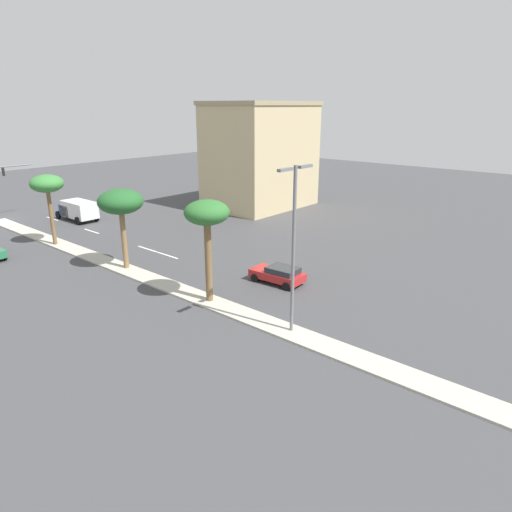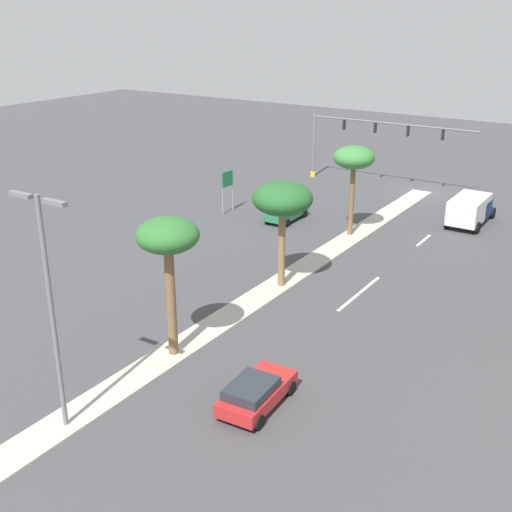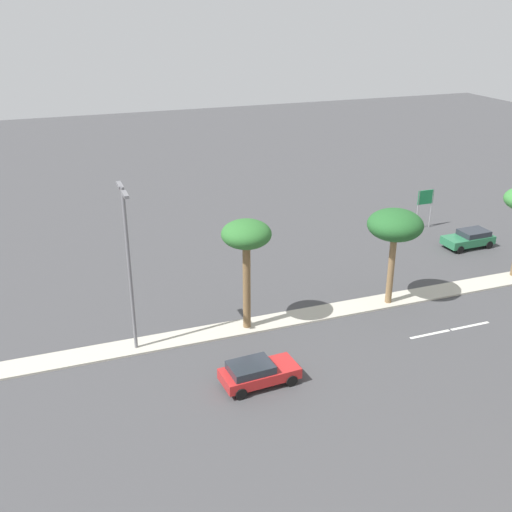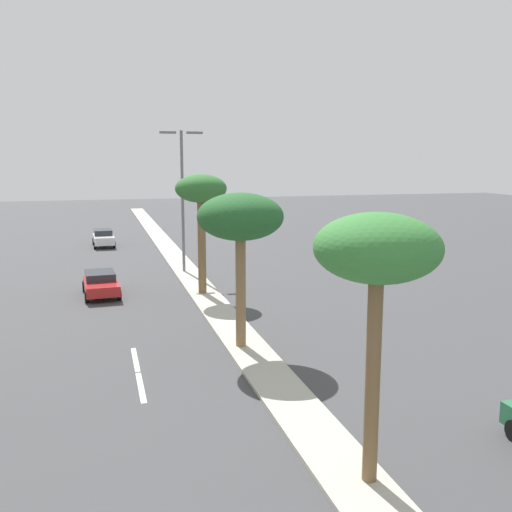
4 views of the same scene
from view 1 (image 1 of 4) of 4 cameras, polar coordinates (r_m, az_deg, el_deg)
The scene contains 13 objects.
ground_plane at distance 30.80m, azimuth -4.46°, elevation -6.28°, with size 160.00×160.00×0.00m, color #424244.
median_curb at distance 25.26m, azimuth 13.02°, elevation -12.46°, with size 1.80×94.16×0.12m, color #B7B2A3.
lane_stripe_right at distance 59.34m, azimuth -24.03°, elevation 4.27°, with size 0.20×2.80×0.01m, color silver.
lane_stripe_leading at distance 51.80m, azimuth -19.78°, elevation 2.93°, with size 0.20×2.80×0.01m, color silver.
lane_stripe_outboard at distance 43.88m, azimuth -13.38°, elevation 0.86°, with size 0.20×2.80×0.01m, color silver.
lane_stripe_far at distance 41.62m, azimuth -10.97°, elevation 0.08°, with size 0.20×2.80×0.01m, color silver.
commercial_building at distance 60.12m, azimuth 0.57°, elevation 12.43°, with size 13.50×9.67×13.23m.
palm_tree_near at distance 46.65m, azimuth -24.59°, elevation 8.03°, with size 2.98×2.98×6.62m.
palm_tree_left at distance 37.57m, azimuth -16.51°, elevation 6.36°, with size 3.56×3.56×6.45m.
palm_tree_rear at distance 29.69m, azimuth -6.13°, elevation 4.92°, with size 2.95×2.95×6.92m.
street_lamp_outboard at distance 25.40m, azimuth 4.72°, elevation 2.26°, with size 2.90×0.24×9.66m.
sedan_red_far at distance 34.38m, azimuth 2.83°, elevation -2.25°, with size 2.19×4.20×1.33m.
box_truck at distance 57.06m, azimuth -21.32°, elevation 5.41°, with size 2.57×5.71×2.29m.
Camera 1 is at (19.63, 56.61, 12.78)m, focal length 32.12 mm.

